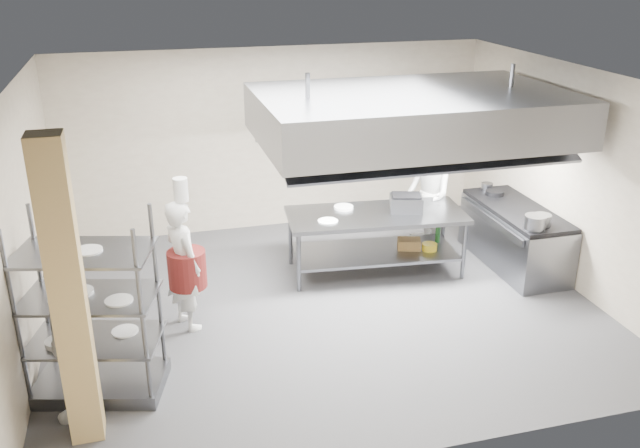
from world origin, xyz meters
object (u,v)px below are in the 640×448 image
object	(u,v)px
chef_head	(183,265)
chef_plating	(70,339)
pass_rack	(91,307)
cooking_range	(514,238)
chef_line	(427,195)
griddle	(406,203)
stockpot	(535,222)
island	(375,242)

from	to	relation	value
chef_head	chef_plating	bearing A→B (deg)	115.08
pass_rack	cooking_range	bearing A→B (deg)	30.79
pass_rack	chef_head	xyz separation A→B (m)	(1.01, 1.12, -0.16)
chef_head	chef_line	xyz separation A→B (m)	(3.84, 1.49, 0.04)
chef_head	chef_plating	size ratio (longest dim) A/B	0.98
griddle	chef_line	bearing A→B (deg)	62.83
pass_rack	chef_head	distance (m)	1.52
stockpot	island	bearing A→B (deg)	149.32
island	griddle	size ratio (longest dim) A/B	5.60
pass_rack	cooking_range	size ratio (longest dim) A/B	1.00
chef_head	chef_plating	world-z (taller)	chef_plating
griddle	chef_head	bearing A→B (deg)	-148.97
cooking_range	griddle	distance (m)	1.77
cooking_range	stockpot	size ratio (longest dim) A/B	7.02
griddle	chef_plating	bearing A→B (deg)	-136.23
chef_line	stockpot	bearing A→B (deg)	27.72
chef_plating	pass_rack	bearing A→B (deg)	150.49
chef_head	chef_line	size ratio (longest dim) A/B	0.95
chef_head	pass_rack	bearing A→B (deg)	112.75
chef_line	stockpot	world-z (taller)	chef_line
chef_head	griddle	bearing A→B (deg)	-100.49
cooking_range	chef_head	distance (m)	4.92
chef_line	chef_plating	size ratio (longest dim) A/B	1.03
island	cooking_range	distance (m)	2.10
pass_rack	griddle	world-z (taller)	pass_rack
cooking_range	chef_line	bearing A→B (deg)	137.61
chef_head	chef_line	world-z (taller)	chef_line
pass_rack	chef_line	distance (m)	5.52
chef_line	griddle	size ratio (longest dim) A/B	3.89
chef_head	griddle	distance (m)	3.34
chef_plating	stockpot	size ratio (longest dim) A/B	5.97
island	griddle	world-z (taller)	griddle
chef_plating	chef_head	bearing A→B (deg)	141.47
pass_rack	griddle	distance (m)	4.68
griddle	stockpot	size ratio (longest dim) A/B	1.59
cooking_range	chef_plating	size ratio (longest dim) A/B	1.18
chef_line	griddle	distance (m)	0.90
chef_head	chef_plating	xyz separation A→B (m)	(-1.21, -1.46, 0.01)
cooking_range	griddle	world-z (taller)	griddle
stockpot	chef_plating	bearing A→B (deg)	-168.24
cooking_range	chef_plating	xyz separation A→B (m)	(-6.08, -2.02, 0.43)
island	pass_rack	bearing A→B (deg)	-146.84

